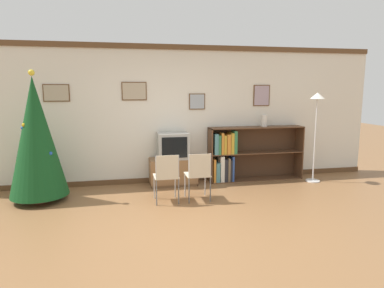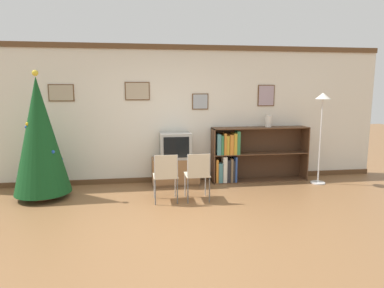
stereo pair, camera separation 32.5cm
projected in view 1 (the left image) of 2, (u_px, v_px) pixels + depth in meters
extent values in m
plane|color=brown|center=(190.00, 229.00, 4.61)|extent=(24.00, 24.00, 0.00)
cube|color=silver|center=(165.00, 115.00, 6.75)|extent=(8.79, 0.08, 2.70)
cube|color=brown|center=(165.00, 47.00, 6.49)|extent=(8.79, 0.03, 0.10)
cube|color=brown|center=(166.00, 179.00, 6.91)|extent=(8.79, 0.03, 0.10)
cube|color=brown|center=(56.00, 93.00, 6.23)|extent=(0.46, 0.02, 0.32)
cube|color=tan|center=(56.00, 93.00, 6.22)|extent=(0.43, 0.01, 0.28)
cube|color=brown|center=(134.00, 91.00, 6.51)|extent=(0.47, 0.02, 0.35)
cube|color=tan|center=(134.00, 91.00, 6.50)|extent=(0.44, 0.01, 0.31)
cube|color=brown|center=(197.00, 102.00, 6.79)|extent=(0.32, 0.02, 0.32)
cube|color=#9EA8B2|center=(197.00, 102.00, 6.78)|extent=(0.29, 0.01, 0.28)
cube|color=brown|center=(262.00, 95.00, 7.05)|extent=(0.35, 0.02, 0.43)
cube|color=#A893A3|center=(262.00, 95.00, 7.04)|extent=(0.32, 0.01, 0.40)
cylinder|color=maroon|center=(41.00, 198.00, 5.76)|extent=(0.36, 0.36, 0.10)
cone|color=#14471E|center=(36.00, 137.00, 5.59)|extent=(0.94, 0.94, 1.97)
sphere|color=yellow|center=(31.00, 73.00, 5.42)|extent=(0.10, 0.10, 0.10)
sphere|color=silver|center=(48.00, 151.00, 5.92)|extent=(0.04, 0.04, 0.04)
sphere|color=silver|center=(31.00, 150.00, 5.84)|extent=(0.04, 0.04, 0.04)
sphere|color=#1E4CB2|center=(22.00, 128.00, 5.46)|extent=(0.05, 0.05, 0.05)
sphere|color=gold|center=(24.00, 125.00, 5.42)|extent=(0.06, 0.06, 0.06)
sphere|color=#1E4CB2|center=(51.00, 153.00, 5.52)|extent=(0.06, 0.06, 0.06)
sphere|color=#1E4CB2|center=(58.00, 160.00, 5.88)|extent=(0.05, 0.05, 0.05)
cube|color=brown|center=(173.00, 183.00, 6.70)|extent=(0.87, 0.43, 0.05)
cube|color=olive|center=(173.00, 170.00, 6.66)|extent=(0.91, 0.45, 0.47)
cube|color=#9E9E99|center=(173.00, 146.00, 6.58)|extent=(0.59, 0.43, 0.50)
cube|color=black|center=(175.00, 148.00, 6.37)|extent=(0.48, 0.01, 0.39)
cube|color=beige|center=(166.00, 176.00, 5.65)|extent=(0.40, 0.40, 0.02)
cube|color=beige|center=(167.00, 167.00, 5.43)|extent=(0.35, 0.01, 0.38)
cylinder|color=#B2B2B2|center=(154.00, 187.00, 5.83)|extent=(0.02, 0.02, 0.42)
cylinder|color=#B2B2B2|center=(175.00, 185.00, 5.90)|extent=(0.02, 0.02, 0.42)
cylinder|color=#B2B2B2|center=(157.00, 193.00, 5.48)|extent=(0.02, 0.02, 0.42)
cylinder|color=#B2B2B2|center=(179.00, 192.00, 5.55)|extent=(0.02, 0.02, 0.42)
cylinder|color=#B2B2B2|center=(156.00, 181.00, 5.45)|extent=(0.02, 0.02, 0.82)
cylinder|color=#B2B2B2|center=(179.00, 180.00, 5.52)|extent=(0.02, 0.02, 0.82)
cube|color=beige|center=(197.00, 175.00, 5.76)|extent=(0.40, 0.40, 0.02)
cube|color=beige|center=(200.00, 166.00, 5.54)|extent=(0.35, 0.01, 0.38)
cylinder|color=#B2B2B2|center=(185.00, 185.00, 5.93)|extent=(0.02, 0.02, 0.42)
cylinder|color=#B2B2B2|center=(205.00, 184.00, 6.01)|extent=(0.02, 0.02, 0.42)
cylinder|color=#B2B2B2|center=(189.00, 191.00, 5.59)|extent=(0.02, 0.02, 0.42)
cylinder|color=#B2B2B2|center=(210.00, 190.00, 5.66)|extent=(0.02, 0.02, 0.42)
cylinder|color=#B2B2B2|center=(189.00, 179.00, 5.55)|extent=(0.02, 0.02, 0.82)
cylinder|color=#B2B2B2|center=(210.00, 178.00, 5.63)|extent=(0.02, 0.02, 0.82)
cube|color=brown|center=(210.00, 155.00, 6.82)|extent=(0.02, 0.36, 1.09)
cube|color=brown|center=(299.00, 152.00, 7.22)|extent=(0.02, 0.36, 1.09)
cube|color=brown|center=(257.00, 127.00, 6.93)|extent=(1.96, 0.36, 0.02)
cube|color=brown|center=(255.00, 179.00, 7.11)|extent=(1.96, 0.36, 0.02)
cube|color=brown|center=(256.00, 152.00, 7.02)|extent=(1.92, 0.36, 0.02)
cube|color=#492F1E|center=(253.00, 152.00, 7.19)|extent=(1.96, 0.01, 1.09)
cube|color=orange|center=(213.00, 170.00, 6.85)|extent=(0.05, 0.28, 0.46)
cube|color=teal|center=(217.00, 172.00, 6.85)|extent=(0.08, 0.23, 0.39)
cube|color=silver|center=(221.00, 168.00, 6.87)|extent=(0.08, 0.25, 0.52)
cube|color=#232328|center=(224.00, 170.00, 6.90)|extent=(0.07, 0.28, 0.45)
cube|color=#756047|center=(228.00, 169.00, 6.90)|extent=(0.04, 0.26, 0.47)
cube|color=#232328|center=(229.00, 170.00, 6.93)|extent=(0.04, 0.29, 0.44)
cube|color=#2D4C93|center=(231.00, 168.00, 6.92)|extent=(0.04, 0.28, 0.50)
cube|color=teal|center=(215.00, 144.00, 6.77)|extent=(0.08, 0.29, 0.41)
cube|color=#337547|center=(219.00, 145.00, 6.75)|extent=(0.05, 0.21, 0.38)
cube|color=orange|center=(222.00, 143.00, 6.76)|extent=(0.05, 0.21, 0.42)
cube|color=gold|center=(224.00, 145.00, 6.77)|extent=(0.05, 0.21, 0.37)
cube|color=orange|center=(228.00, 144.00, 6.79)|extent=(0.07, 0.22, 0.39)
cube|color=gold|center=(231.00, 143.00, 6.85)|extent=(0.06, 0.30, 0.42)
cube|color=#337547|center=(234.00, 142.00, 6.82)|extent=(0.06, 0.23, 0.46)
cylinder|color=silver|center=(264.00, 121.00, 6.98)|extent=(0.13, 0.13, 0.23)
torus|color=silver|center=(264.00, 115.00, 6.96)|extent=(0.11, 0.11, 0.02)
cylinder|color=silver|center=(313.00, 181.00, 6.94)|extent=(0.28, 0.28, 0.03)
cylinder|color=silver|center=(315.00, 140.00, 6.81)|extent=(0.03, 0.03, 1.64)
cone|color=white|center=(318.00, 96.00, 6.67)|extent=(0.28, 0.28, 0.12)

